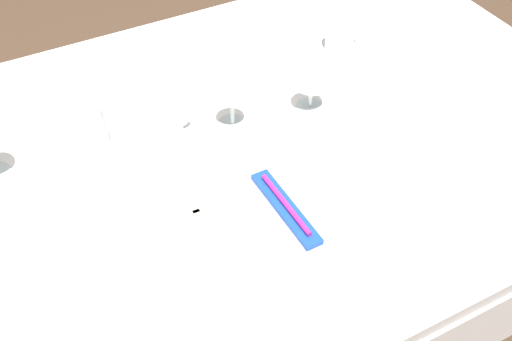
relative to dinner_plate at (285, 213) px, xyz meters
name	(u,v)px	position (x,y,z in m)	size (l,w,h in m)	color
ground_plane	(232,335)	(-0.02, 0.23, -0.75)	(6.00, 6.00, 0.00)	#4C3828
dining_table	(224,177)	(-0.02, 0.23, -0.09)	(1.80, 1.11, 0.74)	white
dinner_plate	(285,213)	(0.00, 0.00, 0.00)	(0.25, 0.25, 0.02)	white
toothbrush_package	(286,207)	(0.00, 0.00, 0.02)	(0.04, 0.21, 0.02)	blue
fork_outer	(209,236)	(-0.15, 0.02, -0.01)	(0.03, 0.23, 0.00)	beige
spoon_soup	(339,176)	(0.15, 0.04, -0.01)	(0.03, 0.21, 0.01)	beige
spoon_dessert	(355,170)	(0.19, 0.04, -0.01)	(0.03, 0.22, 0.01)	beige
saucer_left	(338,50)	(0.40, 0.42, 0.00)	(0.12, 0.12, 0.01)	white
coffee_cup_left	(340,37)	(0.40, 0.42, 0.03)	(0.10, 0.07, 0.06)	white
saucer_right	(165,137)	(-0.12, 0.32, 0.00)	(0.14, 0.14, 0.01)	white
coffee_cup_right	(164,124)	(-0.12, 0.32, 0.03)	(0.10, 0.08, 0.06)	white
wine_glass_centre	(312,76)	(0.22, 0.26, 0.08)	(0.08, 0.08, 0.13)	silver
wine_glass_left	(232,89)	(0.03, 0.29, 0.09)	(0.07, 0.07, 0.14)	silver
drink_tumbler	(92,131)	(-0.26, 0.35, 0.05)	(0.06, 0.06, 0.13)	silver
napkin_folded	(402,30)	(0.52, 0.34, 0.07)	(0.08, 0.08, 0.15)	white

